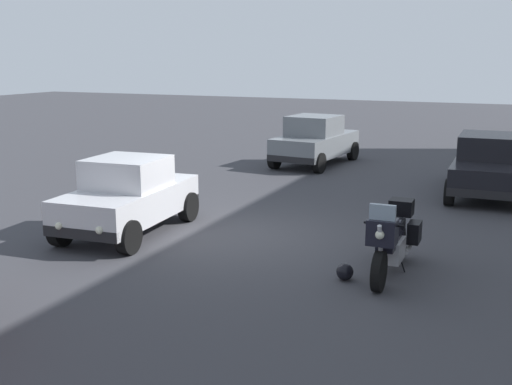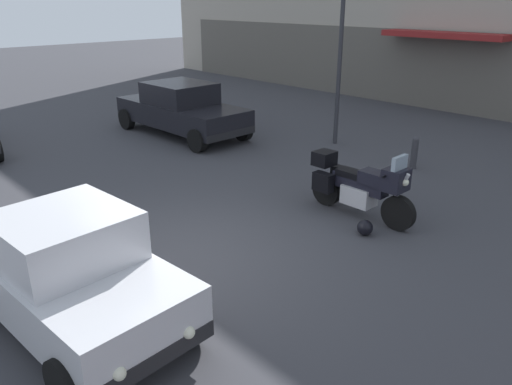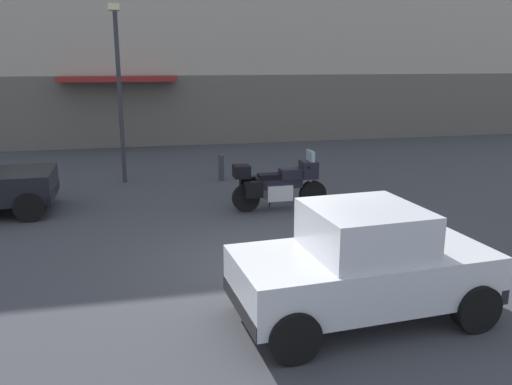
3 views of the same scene
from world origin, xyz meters
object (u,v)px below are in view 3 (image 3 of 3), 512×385
car_compact_side (363,265)px  bollard_curbside (221,166)px  helmet (310,209)px  streetlamp_curbside (119,77)px  motorcycle (278,184)px

car_compact_side → bollard_curbside: 8.78m
helmet → car_compact_side: bearing=-100.8°
helmet → bollard_curbside: 4.17m
car_compact_side → streetlamp_curbside: 9.80m
helmet → car_compact_side: (-0.92, -4.83, 0.63)m
motorcycle → car_compact_side: 5.44m
bollard_curbside → motorcycle: bearing=-76.6°
motorcycle → car_compact_side: size_ratio=0.64×
motorcycle → helmet: size_ratio=8.08×
helmet → car_compact_side: car_compact_side is taller
car_compact_side → bollard_curbside: size_ratio=4.48×
bollard_curbside → streetlamp_curbside: bearing=174.9°
streetlamp_curbside → bollard_curbside: streetlamp_curbside is taller
motorcycle → streetlamp_curbside: streetlamp_curbside is taller
motorcycle → streetlamp_curbside: bearing=133.9°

